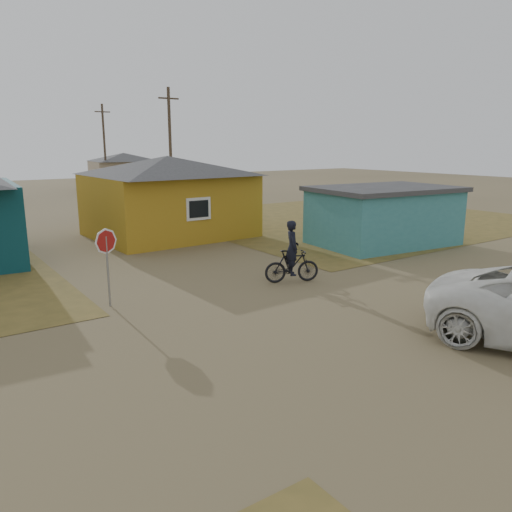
{
  "coord_description": "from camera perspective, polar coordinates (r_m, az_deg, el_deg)",
  "views": [
    {
      "loc": [
        -8.02,
        -8.49,
        4.46
      ],
      "look_at": [
        0.03,
        3.0,
        1.3
      ],
      "focal_mm": 35.0,
      "sensor_mm": 36.0,
      "label": 1
    }
  ],
  "objects": [
    {
      "name": "house_yellow",
      "position": [
        24.95,
        -9.96,
        6.86
      ],
      "size": [
        7.72,
        6.76,
        3.9
      ],
      "color": "#AD801A",
      "rests_on": "ground"
    },
    {
      "name": "utility_pole_far",
      "position": [
        49.01,
        -16.91,
        11.79
      ],
      "size": [
        1.4,
        0.2,
        8.0
      ],
      "color": "#48392B",
      "rests_on": "ground"
    },
    {
      "name": "grass_ne",
      "position": [
        31.09,
        10.61,
        4.24
      ],
      "size": [
        20.0,
        18.0,
        0.0
      ],
      "primitive_type": "cube",
      "color": "brown",
      "rests_on": "ground"
    },
    {
      "name": "utility_pole_near",
      "position": [
        33.77,
        -9.76,
        11.97
      ],
      "size": [
        1.4,
        0.2,
        8.0
      ],
      "color": "#48392B",
      "rests_on": "ground"
    },
    {
      "name": "ground",
      "position": [
        12.5,
        7.89,
        -8.33
      ],
      "size": [
        120.0,
        120.0,
        0.0
      ],
      "primitive_type": "plane",
      "color": "brown"
    },
    {
      "name": "cyclist",
      "position": [
        16.35,
        4.13,
        -0.46
      ],
      "size": [
        1.87,
        1.19,
        2.05
      ],
      "color": "black",
      "rests_on": "ground"
    },
    {
      "name": "house_beige_east",
      "position": [
        51.8,
        -14.8,
        9.41
      ],
      "size": [
        6.95,
        6.05,
        3.6
      ],
      "color": "tan",
      "rests_on": "ground"
    },
    {
      "name": "shed_turquoise",
      "position": [
        23.27,
        14.35,
        4.53
      ],
      "size": [
        6.71,
        4.93,
        2.6
      ],
      "color": "teal",
      "rests_on": "ground"
    },
    {
      "name": "stop_sign",
      "position": [
        14.29,
        -16.73,
        0.81
      ],
      "size": [
        0.73,
        0.07,
        2.22
      ],
      "color": "gray",
      "rests_on": "ground"
    }
  ]
}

